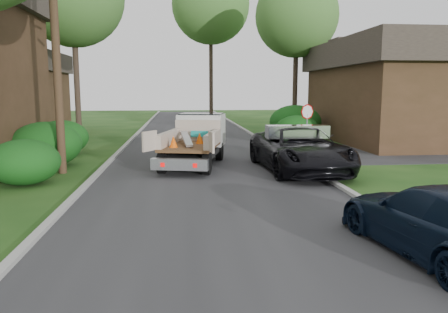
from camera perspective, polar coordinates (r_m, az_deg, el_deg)
name	(u,v)px	position (r m, az deg, el deg)	size (l,w,h in m)	color
ground	(217,202)	(12.36, -0.86, -6.00)	(120.00, 120.00, 0.00)	#173F12
road	(200,153)	(22.16, -3.09, 0.50)	(8.00, 90.00, 0.02)	#28282B
side_street	(435,152)	(24.83, 25.89, 0.52)	(16.00, 7.00, 0.02)	#28282B
curb_left	(118,153)	(22.34, -13.66, 0.47)	(0.20, 90.00, 0.12)	#9E9E99
curb_right	(280,151)	(22.71, 7.29, 0.78)	(0.20, 90.00, 0.12)	#9E9E99
stop_sign	(307,118)	(21.86, 10.79, 4.92)	(0.71, 0.32, 2.48)	slate
utility_pole	(55,34)	(17.60, -21.15, 14.74)	(2.42, 1.25, 10.00)	#382619
house_left_far	(9,92)	(36.14, -26.25, 7.59)	(7.56, 7.56, 6.00)	#392817
house_right	(408,90)	(29.47, 22.85, 7.99)	(9.72, 12.96, 6.20)	#392817
hedge_left_a	(24,162)	(15.96, -24.65, -0.66)	(2.34, 2.34, 1.53)	#104512
hedge_left_b	(46,144)	(19.33, -22.22, 1.47)	(2.86, 2.86, 1.87)	#104512
hedge_left_c	(61,138)	(22.78, -20.48, 2.33)	(2.60, 2.60, 1.70)	#104512
hedge_right_a	(297,130)	(25.93, 9.50, 3.45)	(2.60, 2.60, 1.70)	#104512
hedge_right_b	(295,122)	(28.98, 9.29, 4.48)	(3.38, 3.38, 2.21)	#104512
tree_right_far	(297,16)	(33.47, 9.48, 17.68)	(6.00, 6.00, 11.50)	#2D2119
tree_center_far	(211,5)	(42.76, -1.74, 19.16)	(7.20, 7.20, 14.60)	#2D2119
flatbed_truck	(197,137)	(18.98, -3.49, 2.61)	(3.49, 5.91, 2.10)	black
black_pickup	(300,149)	(17.20, 9.85, 0.94)	(2.87, 6.22, 1.73)	black
navy_suv	(439,221)	(9.21, 26.32, -7.53)	(1.94, 4.78, 1.39)	black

